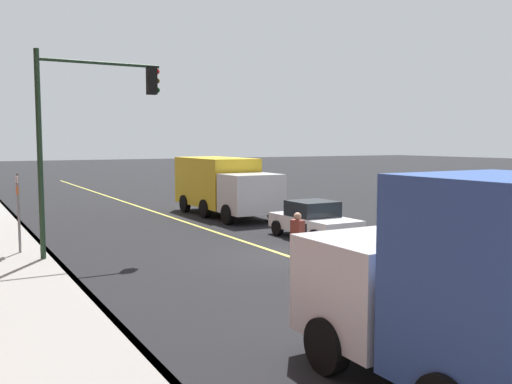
{
  "coord_description": "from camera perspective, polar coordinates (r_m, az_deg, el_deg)",
  "views": [
    {
      "loc": [
        -14.87,
        9.53,
        3.68
      ],
      "look_at": [
        0.73,
        0.77,
        2.06
      ],
      "focal_mm": 39.03,
      "sensor_mm": 36.0,
      "label": 1
    }
  ],
  "objects": [
    {
      "name": "pedestrian_with_backpack",
      "position": [
        16.06,
        4.33,
        -4.55
      ],
      "size": [
        0.42,
        0.41,
        1.67
      ],
      "color": "brown",
      "rests_on": "ground"
    },
    {
      "name": "car_white",
      "position": [
        21.26,
        5.94,
        -2.87
      ],
      "size": [
        3.9,
        1.92,
        1.43
      ],
      "color": "silver",
      "rests_on": "ground"
    },
    {
      "name": "ground",
      "position": [
        18.04,
        3.3,
        -6.6
      ],
      "size": [
        200.0,
        200.0,
        0.0
      ],
      "primitive_type": "plane",
      "color": "black"
    },
    {
      "name": "traffic_light_mast",
      "position": [
        18.05,
        -17.09,
        7.08
      ],
      "size": [
        0.28,
        3.85,
        6.41
      ],
      "color": "#1E3823",
      "rests_on": "ground"
    },
    {
      "name": "street_sign_post",
      "position": [
        19.22,
        -23.18,
        -1.47
      ],
      "size": [
        0.6,
        0.08,
        2.7
      ],
      "color": "slate",
      "rests_on": "ground"
    },
    {
      "name": "curb_edge",
      "position": [
        15.56,
        -18.26,
        -8.48
      ],
      "size": [
        80.0,
        0.16,
        0.15
      ],
      "primitive_type": "cube",
      "color": "slate",
      "rests_on": "ground"
    },
    {
      "name": "lane_stripe_center",
      "position": [
        18.04,
        3.3,
        -6.58
      ],
      "size": [
        80.0,
        0.16,
        0.01
      ],
      "primitive_type": "cube",
      "color": "#D8CC4C",
      "rests_on": "ground"
    },
    {
      "name": "truck_yellow",
      "position": [
        27.77,
        -3.37,
        0.76
      ],
      "size": [
        7.36,
        2.67,
        2.86
      ],
      "color": "silver",
      "rests_on": "ground"
    },
    {
      "name": "sidewalk_slab",
      "position": [
        15.35,
        -24.27,
        -8.87
      ],
      "size": [
        80.0,
        3.4,
        0.15
      ],
      "primitive_type": "cube",
      "color": "gray",
      "rests_on": "ground"
    }
  ]
}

